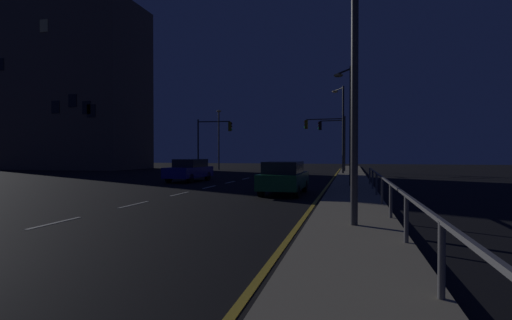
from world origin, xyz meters
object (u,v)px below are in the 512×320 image
Objects in this scene: street_lamp_median at (342,122)px; street_lamp_far_end at (348,114)px; street_lamp_mid_block at (344,29)px; traffic_light_far_left at (327,133)px; traffic_light_far_right at (213,135)px; street_lamp_across_street at (219,134)px; car_oncoming at (189,170)px; building_distant at (71,89)px; car at (284,177)px; traffic_light_mid_left at (334,134)px.

street_lamp_far_end is at bearing -87.23° from street_lamp_median.
traffic_light_far_left is at bearing 94.17° from street_lamp_mid_block.
traffic_light_far_right is 0.76× the size of street_lamp_across_street.
car_oncoming is 0.21× the size of building_distant.
traffic_light_mid_left is (1.23, 24.91, 3.27)m from car.
building_distant is (-34.85, 6.07, 5.49)m from street_lamp_median.
street_lamp_median is 0.39× the size of building_distant.
traffic_light_far_left reaches higher than traffic_light_far_right.
street_lamp_across_street is (-13.18, 3.18, 0.20)m from traffic_light_far_left.
building_distant is at bearing 143.71° from car_oncoming.
street_lamp_median reaches higher than car.
building_distant is (-32.61, 25.11, 9.64)m from car.
traffic_light_mid_left is (11.95, 5.69, 0.23)m from traffic_light_far_right.
street_lamp_mid_block reaches higher than street_lamp_median.
car_oncoming is at bearing -77.12° from traffic_light_far_right.
car_oncoming is at bearing 138.61° from car.
street_lamp_across_street reaches higher than car_oncoming.
car is 23.39m from traffic_light_far_left.
car_oncoming is 11.65m from street_lamp_far_end.
car is 19.61m from street_lamp_median.
traffic_light_far_left is at bearing -108.33° from traffic_light_mid_left.
street_lamp_mid_block is 1.03× the size of street_lamp_median.
street_lamp_across_street is (-1.82, 7.09, 0.52)m from traffic_light_far_right.
traffic_light_far_right is at bearing -160.99° from traffic_light_far_left.
building_distant is at bearing 170.12° from street_lamp_median.
building_distant reaches higher than car.
street_lamp_far_end is 0.93× the size of street_lamp_across_street.
traffic_light_far_right is at bearing 119.15° from car.
street_lamp_median is at bearing -80.23° from traffic_light_mid_left.
traffic_light_far_right is (-11.36, -3.91, -0.33)m from traffic_light_far_left.
building_distant reaches higher than street_lamp_mid_block.
car is 42.27m from building_distant.
street_lamp_mid_block is (13.63, -27.22, 1.23)m from traffic_light_far_right.
traffic_light_mid_left is at bearing 71.67° from traffic_light_far_left.
street_lamp_across_street is (-15.45, 34.32, -0.70)m from street_lamp_mid_block.
street_lamp_far_end is (0.03, 12.50, -0.88)m from street_lamp_mid_block.
traffic_light_far_left is at bearing 88.41° from car.
car is 0.65× the size of street_lamp_far_end.
car_oncoming is 18.97m from street_lamp_mid_block.
street_lamp_across_street is at bearing 103.44° from car_oncoming.
traffic_light_mid_left is at bearing -0.33° from building_distant.
street_lamp_far_end reaches higher than traffic_light_far_right.
traffic_light_mid_left is 6.02m from street_lamp_median.
street_lamp_mid_block is 48.85m from building_distant.
street_lamp_median is (1.60, -4.10, 0.78)m from traffic_light_far_left.
street_lamp_mid_block reaches higher than car.
traffic_light_mid_left is 0.70× the size of street_lamp_median.
car_oncoming is 0.67× the size of street_lamp_far_end.
street_lamp_far_end is (2.30, -18.64, 0.02)m from traffic_light_far_left.
building_distant is at bearing 137.01° from street_lamp_mid_block.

